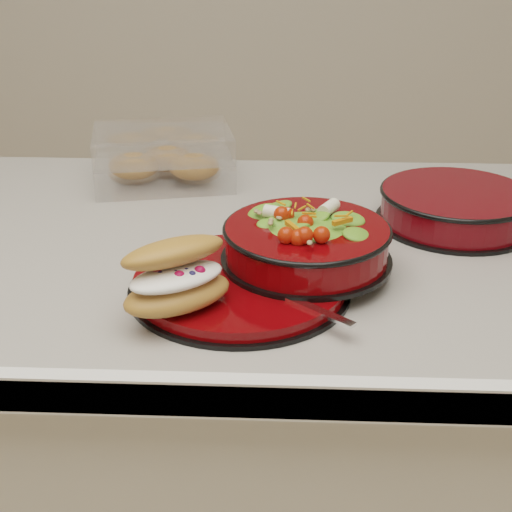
{
  "coord_description": "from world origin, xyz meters",
  "views": [
    {
      "loc": [
        0.15,
        -0.97,
        1.33
      ],
      "look_at": [
        0.11,
        -0.14,
        0.94
      ],
      "focal_mm": 50.0,
      "sensor_mm": 36.0,
      "label": 1
    }
  ],
  "objects_px": {
    "dinner_plate": "(240,284)",
    "pastry_box": "(164,158)",
    "croissant": "(177,276)",
    "extra_bowl": "(456,205)",
    "island_counter": "(197,467)",
    "fork": "(292,299)",
    "salad_bowl": "(307,237)"
  },
  "relations": [
    {
      "from": "island_counter",
      "to": "croissant",
      "type": "bearing_deg",
      "value": -84.32
    },
    {
      "from": "extra_bowl",
      "to": "fork",
      "type": "bearing_deg",
      "value": -130.58
    },
    {
      "from": "salad_bowl",
      "to": "extra_bowl",
      "type": "height_order",
      "value": "salad_bowl"
    },
    {
      "from": "dinner_plate",
      "to": "pastry_box",
      "type": "bearing_deg",
      "value": 111.64
    },
    {
      "from": "pastry_box",
      "to": "croissant",
      "type": "bearing_deg",
      "value": -90.75
    },
    {
      "from": "extra_bowl",
      "to": "island_counter",
      "type": "bearing_deg",
      "value": -170.29
    },
    {
      "from": "pastry_box",
      "to": "dinner_plate",
      "type": "bearing_deg",
      "value": -80.2
    },
    {
      "from": "island_counter",
      "to": "extra_bowl",
      "type": "xyz_separation_m",
      "value": [
        0.41,
        0.07,
        0.48
      ]
    },
    {
      "from": "croissant",
      "to": "fork",
      "type": "relative_size",
      "value": 1.09
    },
    {
      "from": "croissant",
      "to": "fork",
      "type": "xyz_separation_m",
      "value": [
        0.13,
        0.02,
        -0.04
      ]
    },
    {
      "from": "dinner_plate",
      "to": "pastry_box",
      "type": "xyz_separation_m",
      "value": [
        -0.16,
        0.41,
        0.03
      ]
    },
    {
      "from": "salad_bowl",
      "to": "fork",
      "type": "height_order",
      "value": "salad_bowl"
    },
    {
      "from": "fork",
      "to": "dinner_plate",
      "type": "bearing_deg",
      "value": 88.36
    },
    {
      "from": "pastry_box",
      "to": "salad_bowl",
      "type": "bearing_deg",
      "value": -67.35
    },
    {
      "from": "pastry_box",
      "to": "extra_bowl",
      "type": "distance_m",
      "value": 0.51
    },
    {
      "from": "pastry_box",
      "to": "fork",
      "type": "bearing_deg",
      "value": -75.84
    },
    {
      "from": "croissant",
      "to": "pastry_box",
      "type": "distance_m",
      "value": 0.49
    },
    {
      "from": "island_counter",
      "to": "fork",
      "type": "height_order",
      "value": "fork"
    },
    {
      "from": "island_counter",
      "to": "dinner_plate",
      "type": "relative_size",
      "value": 4.37
    },
    {
      "from": "island_counter",
      "to": "fork",
      "type": "relative_size",
      "value": 9.06
    },
    {
      "from": "dinner_plate",
      "to": "extra_bowl",
      "type": "distance_m",
      "value": 0.4
    },
    {
      "from": "dinner_plate",
      "to": "pastry_box",
      "type": "relative_size",
      "value": 1.06
    },
    {
      "from": "croissant",
      "to": "island_counter",
      "type": "bearing_deg",
      "value": 61.56
    },
    {
      "from": "island_counter",
      "to": "extra_bowl",
      "type": "distance_m",
      "value": 0.63
    },
    {
      "from": "fork",
      "to": "island_counter",
      "type": "bearing_deg",
      "value": 75.23
    },
    {
      "from": "fork",
      "to": "croissant",
      "type": "bearing_deg",
      "value": 137.14
    },
    {
      "from": "croissant",
      "to": "extra_bowl",
      "type": "height_order",
      "value": "croissant"
    },
    {
      "from": "croissant",
      "to": "dinner_plate",
      "type": "bearing_deg",
      "value": 14.11
    },
    {
      "from": "fork",
      "to": "pastry_box",
      "type": "relative_size",
      "value": 0.51
    },
    {
      "from": "croissant",
      "to": "fork",
      "type": "bearing_deg",
      "value": -27.18
    },
    {
      "from": "salad_bowl",
      "to": "extra_bowl",
      "type": "xyz_separation_m",
      "value": [
        0.23,
        0.19,
        -0.03
      ]
    },
    {
      "from": "pastry_box",
      "to": "extra_bowl",
      "type": "relative_size",
      "value": 1.11
    }
  ]
}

